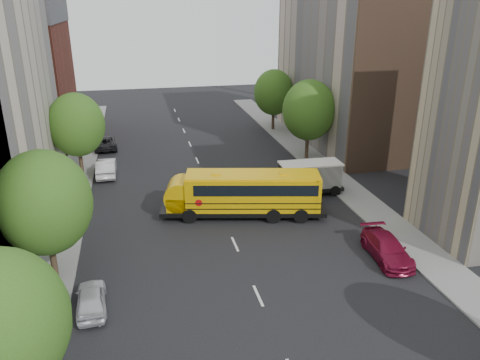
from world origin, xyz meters
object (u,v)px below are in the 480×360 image
object	(u,v)px
parked_car_2	(105,142)
street_tree_2	(76,125)
street_tree_1	(44,203)
parked_car_1	(106,167)
street_tree_5	(274,92)
parked_car_3	(387,248)
parked_car_0	(91,299)
street_tree_4	(309,110)
street_tree_0	(0,324)
safari_truck	(305,178)
school_bus	(242,192)

from	to	relation	value
parked_car_2	street_tree_2	bearing A→B (deg)	72.67
street_tree_1	parked_car_1	world-z (taller)	street_tree_1
street_tree_5	parked_car_3	bearing A→B (deg)	-93.80
street_tree_2	parked_car_0	distance (m)	21.70
street_tree_4	parked_car_0	xyz separation A→B (m)	(-19.82, -21.18, -4.43)
street_tree_0	parked_car_2	world-z (taller)	street_tree_0
street_tree_2	safari_truck	world-z (taller)	street_tree_2
street_tree_2	street_tree_5	xyz separation A→B (m)	(22.00, 12.00, -0.12)
street_tree_5	parked_car_0	size ratio (longest dim) A/B	2.00
parked_car_0	street_tree_1	bearing A→B (deg)	-58.61
school_bus	street_tree_0	bearing A→B (deg)	-114.66
street_tree_5	parked_car_1	size ratio (longest dim) A/B	1.55
safari_truck	parked_car_0	distance (m)	20.59
street_tree_1	street_tree_0	bearing A→B (deg)	-90.00
parked_car_0	street_tree_5	bearing A→B (deg)	-123.89
parked_car_2	school_bus	bearing A→B (deg)	112.20
street_tree_4	parked_car_3	bearing A→B (deg)	-96.08
street_tree_1	parked_car_2	xyz separation A→B (m)	(1.69, 26.39, -4.25)
street_tree_4	safari_truck	bearing A→B (deg)	-111.61
street_tree_5	parked_car_0	distance (m)	38.86
street_tree_1	school_bus	bearing A→B (deg)	26.74
school_bus	parked_car_3	size ratio (longest dim) A/B	2.56
school_bus	parked_car_0	distance (m)	14.02
safari_truck	street_tree_5	bearing A→B (deg)	81.82
parked_car_1	street_tree_5	bearing A→B (deg)	-148.35
street_tree_0	street_tree_4	bearing A→B (deg)	51.84
parked_car_3	parked_car_0	bearing A→B (deg)	-171.56
street_tree_0	street_tree_1	size ratio (longest dim) A/B	0.94
street_tree_0	parked_car_3	distance (m)	21.82
street_tree_4	parked_car_3	size ratio (longest dim) A/B	1.66
parked_car_1	parked_car_2	xyz separation A→B (m)	(-0.51, 8.77, -0.10)
street_tree_4	street_tree_5	xyz separation A→B (m)	(-0.00, 12.00, -0.37)
parked_car_3	school_bus	bearing A→B (deg)	136.56
parked_car_1	street_tree_1	bearing A→B (deg)	82.52
parked_car_1	parked_car_3	xyz separation A→B (m)	(17.68, -19.53, -0.09)
street_tree_1	street_tree_4	xyz separation A→B (m)	(22.00, 18.00, 0.12)
parked_car_0	parked_car_3	size ratio (longest dim) A/B	0.77
street_tree_2	parked_car_3	xyz separation A→B (m)	(19.88, -19.91, -4.12)
parked_car_0	parked_car_3	distance (m)	17.74
safari_truck	parked_car_0	bearing A→B (deg)	-141.41
street_tree_4	parked_car_0	distance (m)	29.35
street_tree_4	school_bus	xyz separation A→B (m)	(-9.55, -11.73, -3.15)
street_tree_0	street_tree_2	distance (m)	28.00
street_tree_0	parked_car_1	bearing A→B (deg)	85.45
street_tree_5	parked_car_3	xyz separation A→B (m)	(-2.12, -31.91, -3.99)
safari_truck	parked_car_2	xyz separation A→B (m)	(-16.85, 17.11, -0.73)
street_tree_4	parked_car_1	size ratio (longest dim) A/B	1.67
street_tree_4	safari_truck	size ratio (longest dim) A/B	1.26
street_tree_2	parked_car_2	world-z (taller)	street_tree_2
school_bus	parked_car_0	xyz separation A→B (m)	(-10.27, -9.46, -1.28)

